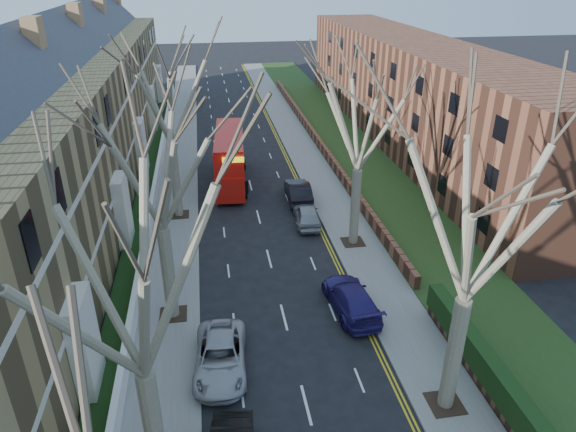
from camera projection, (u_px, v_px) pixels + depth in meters
name	position (u px, v px, depth m)	size (l,w,h in m)	color
pavement_left	(179.00, 164.00, 47.14)	(3.00, 102.00, 0.12)	slate
pavement_right	(307.00, 157.00, 48.88)	(3.00, 102.00, 0.12)	slate
terrace_left	(60.00, 137.00, 36.52)	(9.70, 78.00, 13.60)	olive
flats_right	(411.00, 91.00, 51.91)	(13.97, 54.00, 10.00)	brown
front_wall_left	(154.00, 194.00, 39.57)	(0.30, 78.00, 1.00)	white
grass_verge_right	(353.00, 153.00, 49.50)	(6.00, 102.00, 0.06)	#203C16
tree_left_mid	(125.00, 255.00, 13.78)	(10.50, 10.50, 14.71)	brown
tree_left_far	(153.00, 148.00, 22.77)	(10.15, 10.15, 14.22)	brown
tree_left_dist	(166.00, 84.00, 33.24)	(10.50, 10.50, 14.71)	brown
tree_right_mid	(483.00, 197.00, 17.20)	(10.50, 10.50, 14.71)	brown
tree_right_far	(362.00, 105.00, 29.73)	(10.15, 10.15, 14.22)	brown
double_decker_bus	(230.00, 160.00, 42.29)	(3.07, 10.10, 4.21)	red
car_left_far	(221.00, 357.00, 23.10)	(2.29, 4.97, 1.38)	#A9A8AE
car_right_near	(351.00, 298.00, 27.04)	(2.06, 5.08, 1.47)	navy
car_right_mid	(307.00, 215.00, 36.11)	(1.65, 4.10, 1.40)	#95989D
car_right_far	(298.00, 191.00, 39.58)	(1.69, 4.84, 1.60)	black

